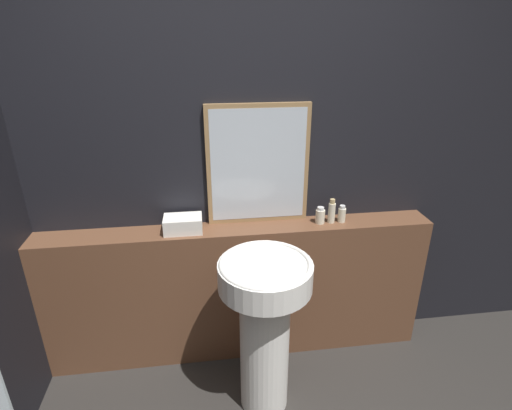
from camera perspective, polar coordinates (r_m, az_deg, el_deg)
The scene contains 8 objects.
wall_back at distance 2.37m, azimuth -3.11°, elevation 5.58°, with size 8.00×0.06×2.50m.
vanity_counter at distance 2.61m, azimuth -2.47°, elevation -12.22°, with size 2.37×0.21×0.91m.
pedestal_sink at distance 2.19m, azimuth 1.26°, elevation -16.13°, with size 0.48×0.48×0.94m.
mirror at distance 2.33m, azimuth 0.30°, elevation 5.70°, with size 0.60×0.03×0.71m.
towel_stack at distance 2.35m, azimuth -10.38°, elevation -2.69°, with size 0.22×0.14×0.09m.
shampoo_bottle at distance 2.44m, azimuth 9.15°, elevation -1.52°, with size 0.06×0.06×0.10m.
conditioner_bottle at distance 2.45m, azimuth 10.76°, elevation -0.95°, with size 0.04×0.04×0.15m.
lotion_bottle at distance 2.48m, azimuth 12.16°, elevation -1.30°, with size 0.05×0.05×0.11m.
Camera 1 is at (-0.18, -0.66, 1.97)m, focal length 28.00 mm.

